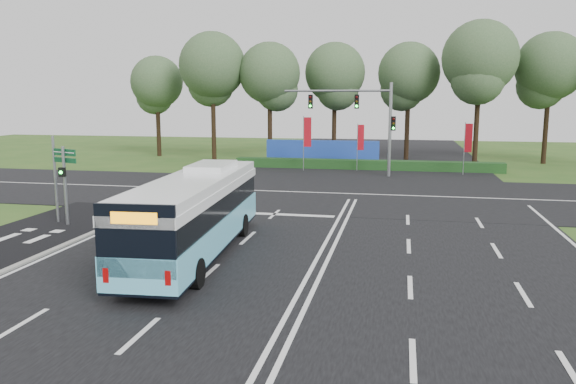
{
  "coord_description": "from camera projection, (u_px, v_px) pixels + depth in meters",
  "views": [
    {
      "loc": [
        2.9,
        -22.07,
        5.8
      ],
      "look_at": [
        -1.99,
        2.0,
        1.72
      ],
      "focal_mm": 35.0,
      "sensor_mm": 36.0,
      "label": 1
    }
  ],
  "objects": [
    {
      "name": "city_bus",
      "position": [
        196.0,
        214.0,
        20.69
      ],
      "size": [
        3.11,
        11.36,
        3.22
      ],
      "rotation": [
        0.0,
        0.0,
        0.07
      ],
      "color": "#66CDED",
      "rests_on": "ground"
    },
    {
      "name": "ground",
      "position": [
        326.0,
        243.0,
        22.86
      ],
      "size": [
        120.0,
        120.0,
        0.0
      ],
      "primitive_type": "plane",
      "color": "#2C531B",
      "rests_on": "ground"
    },
    {
      "name": "traffic_light_gantry",
      "position": [
        366.0,
        114.0,
        41.87
      ],
      "size": [
        8.41,
        0.28,
        7.0
      ],
      "color": "gray",
      "rests_on": "ground"
    },
    {
      "name": "blue_hoarding",
      "position": [
        322.0,
        153.0,
        49.57
      ],
      "size": [
        10.0,
        0.3,
        2.2
      ],
      "primitive_type": "cube",
      "color": "#2044AE",
      "rests_on": "ground"
    },
    {
      "name": "pedestrian_signal",
      "position": [
        64.0,
        183.0,
        25.62
      ],
      "size": [
        0.34,
        0.43,
        3.68
      ],
      "rotation": [
        0.0,
        0.0,
        0.3
      ],
      "color": "gray",
      "rests_on": "ground"
    },
    {
      "name": "banner_flag_right",
      "position": [
        467.0,
        141.0,
        42.5
      ],
      "size": [
        0.56,
        0.27,
        4.06
      ],
      "rotation": [
        0.0,
        0.0,
        -0.4
      ],
      "color": "gray",
      "rests_on": "ground"
    },
    {
      "name": "street_sign",
      "position": [
        59.0,
        169.0,
        25.93
      ],
      "size": [
        1.52,
        0.63,
        4.12
      ],
      "rotation": [
        0.0,
        0.0,
        -0.36
      ],
      "color": "gray",
      "rests_on": "ground"
    },
    {
      "name": "eucalyptus_row",
      "position": [
        395.0,
        67.0,
        50.95
      ],
      "size": [
        49.07,
        9.74,
        12.65
      ],
      "color": "black",
      "rests_on": "ground"
    },
    {
      "name": "road_main",
      "position": [
        326.0,
        242.0,
        22.86
      ],
      "size": [
        20.0,
        120.0,
        0.04
      ],
      "primitive_type": "cube",
      "color": "black",
      "rests_on": "ground"
    },
    {
      "name": "banner_flag_left",
      "position": [
        306.0,
        135.0,
        45.24
      ],
      "size": [
        0.66,
        0.12,
        4.44
      ],
      "rotation": [
        0.0,
        0.0,
        0.11
      ],
      "color": "gray",
      "rests_on": "ground"
    },
    {
      "name": "banner_flag_mid",
      "position": [
        360.0,
        140.0,
        45.33
      ],
      "size": [
        0.55,
        0.21,
        3.83
      ],
      "rotation": [
        0.0,
        0.0,
        0.31
      ],
      "color": "gray",
      "rests_on": "ground"
    },
    {
      "name": "bike_path",
      "position": [
        6.0,
        245.0,
        22.41
      ],
      "size": [
        5.0,
        18.0,
        0.06
      ],
      "primitive_type": "cube",
      "color": "black",
      "rests_on": "ground"
    },
    {
      "name": "kerb_strip",
      "position": [
        60.0,
        247.0,
        21.93
      ],
      "size": [
        0.25,
        18.0,
        0.12
      ],
      "primitive_type": "cube",
      "color": "gray",
      "rests_on": "ground"
    },
    {
      "name": "road_cross",
      "position": [
        352.0,
        194.0,
        34.46
      ],
      "size": [
        120.0,
        14.0,
        0.05
      ],
      "primitive_type": "cube",
      "color": "black",
      "rests_on": "ground"
    },
    {
      "name": "hedge",
      "position": [
        365.0,
        165.0,
        46.48
      ],
      "size": [
        22.0,
        1.2,
        0.8
      ],
      "primitive_type": "cube",
      "color": "#153C18",
      "rests_on": "ground"
    }
  ]
}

